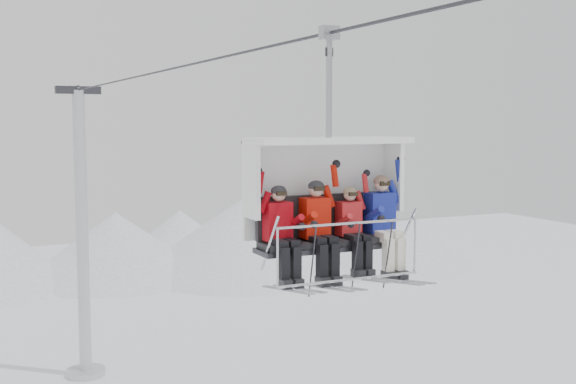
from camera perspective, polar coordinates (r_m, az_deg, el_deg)
name	(u,v)px	position (r m, az deg, el deg)	size (l,w,h in m)	color
ridgeline	(11,250)	(54.71, -21.04, -4.29)	(72.00, 21.00, 7.00)	white
lift_tower_right	(83,254)	(34.77, -15.91, -4.74)	(2.00, 1.80, 13.48)	silver
haul_cable	(288,42)	(13.11, 0.00, 11.75)	(0.06, 0.06, 50.00)	#2F2F34
chairlift_carrier	(324,192)	(11.86, 2.90, 0.00)	(2.69, 1.17, 3.98)	black
skier_far_left	(281,230)	(11.22, -0.57, -3.02)	(0.41, 1.69, 1.64)	#A7050F
skier_center_left	(318,226)	(11.51, 2.39, -2.68)	(0.44, 1.69, 1.73)	red
skier_center_right	(352,227)	(11.81, 5.12, -2.77)	(0.38, 1.69, 1.53)	red
skier_far_right	(383,220)	(12.14, 7.52, -2.20)	(0.46, 1.69, 1.79)	#1A2797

